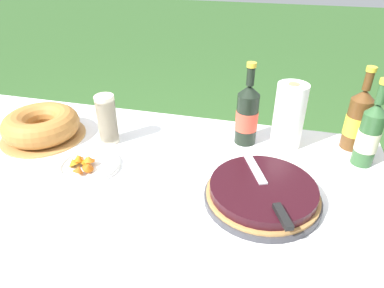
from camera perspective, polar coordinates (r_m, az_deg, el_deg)
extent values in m
cube|color=brown|center=(1.19, -12.25, -5.43)|extent=(1.77, 0.91, 0.03)
cylinder|color=brown|center=(2.06, -27.53, -2.55)|extent=(0.06, 0.06, 0.63)
cylinder|color=brown|center=(1.64, 23.65, -10.67)|extent=(0.06, 0.06, 0.63)
cube|color=white|center=(1.17, -12.35, -4.65)|extent=(1.78, 0.92, 0.00)
cube|color=white|center=(1.56, -5.06, 3.28)|extent=(1.78, 0.01, 0.10)
cylinder|color=#38383D|center=(1.05, 11.56, -8.75)|extent=(0.34, 0.34, 0.02)
cylinder|color=#B78447|center=(1.04, 11.65, -8.11)|extent=(0.33, 0.33, 0.01)
cylinder|color=black|center=(1.03, 11.76, -7.29)|extent=(0.31, 0.31, 0.03)
cube|color=silver|center=(1.09, 10.18, -3.56)|extent=(0.10, 0.18, 0.00)
cube|color=black|center=(0.92, 14.89, -11.58)|extent=(0.06, 0.09, 0.01)
cylinder|color=#B78447|center=(1.46, -23.43, 1.22)|extent=(0.32, 0.32, 0.01)
torus|color=#AD7033|center=(1.44, -23.85, 2.98)|extent=(0.29, 0.29, 0.10)
cylinder|color=beige|center=(1.33, -13.72, 2.22)|extent=(0.07, 0.07, 0.09)
cylinder|color=beige|center=(1.32, -13.79, 2.72)|extent=(0.07, 0.07, 0.09)
cylinder|color=beige|center=(1.32, -13.86, 3.21)|extent=(0.07, 0.07, 0.09)
cylinder|color=beige|center=(1.31, -13.93, 3.71)|extent=(0.07, 0.07, 0.09)
cylinder|color=beige|center=(1.30, -14.00, 4.22)|extent=(0.07, 0.07, 0.09)
cylinder|color=beige|center=(1.30, -14.07, 4.73)|extent=(0.07, 0.07, 0.09)
cylinder|color=beige|center=(1.29, -14.15, 5.25)|extent=(0.07, 0.07, 0.09)
cylinder|color=beige|center=(1.29, -14.22, 5.77)|extent=(0.07, 0.07, 0.09)
torus|color=beige|center=(1.27, -14.50, 7.70)|extent=(0.07, 0.07, 0.01)
cylinder|color=#2D562D|center=(1.28, 27.24, 0.68)|extent=(0.07, 0.07, 0.19)
cylinder|color=beige|center=(1.28, 27.20, 0.53)|extent=(0.07, 0.07, 0.07)
cone|color=#2D562D|center=(1.23, 28.48, 5.18)|extent=(0.07, 0.07, 0.04)
cylinder|color=#2D562D|center=(1.22, 29.08, 7.31)|extent=(0.03, 0.03, 0.06)
cylinder|color=brown|center=(1.37, 25.70, 3.00)|extent=(0.08, 0.08, 0.19)
cylinder|color=yellow|center=(1.37, 25.66, 2.86)|extent=(0.08, 0.08, 0.07)
cone|color=brown|center=(1.32, 26.81, 7.33)|extent=(0.08, 0.08, 0.04)
cylinder|color=brown|center=(1.31, 27.34, 9.34)|extent=(0.03, 0.03, 0.06)
cylinder|color=gold|center=(1.29, 27.77, 10.99)|extent=(0.03, 0.03, 0.02)
cylinder|color=black|center=(1.28, 9.10, 4.12)|extent=(0.08, 0.08, 0.19)
cylinder|color=#E54C38|center=(1.28, 9.08, 3.97)|extent=(0.08, 0.08, 0.07)
cone|color=black|center=(1.23, 9.54, 8.86)|extent=(0.08, 0.08, 0.04)
cylinder|color=black|center=(1.22, 9.75, 11.06)|extent=(0.03, 0.03, 0.06)
cylinder|color=gold|center=(1.20, 9.92, 12.87)|extent=(0.03, 0.03, 0.02)
cylinder|color=white|center=(1.21, -16.69, -3.71)|extent=(0.20, 0.20, 0.01)
torus|color=white|center=(1.21, -16.75, -3.39)|extent=(0.20, 0.20, 0.01)
cone|color=#C37212|center=(1.20, -17.16, -2.54)|extent=(0.05, 0.05, 0.03)
cone|color=#B3661A|center=(1.23, -18.46, -2.10)|extent=(0.05, 0.04, 0.03)
cone|color=#C85C19|center=(1.16, -18.38, -4.01)|extent=(0.05, 0.05, 0.04)
cone|color=#C9620C|center=(1.21, -18.29, -2.27)|extent=(0.04, 0.04, 0.03)
cone|color=#BD4B0F|center=(1.19, -16.87, -2.61)|extent=(0.05, 0.05, 0.04)
cone|color=#BE5712|center=(1.16, -16.91, -3.58)|extent=(0.05, 0.05, 0.03)
cone|color=#AC6B19|center=(1.19, -16.85, -2.44)|extent=(0.04, 0.04, 0.03)
cone|color=#CA680D|center=(1.20, -17.22, -2.84)|extent=(0.06, 0.05, 0.04)
cone|color=#B76F13|center=(1.21, -19.18, -2.82)|extent=(0.05, 0.05, 0.04)
cylinder|color=white|center=(1.28, 15.86, 4.54)|extent=(0.11, 0.11, 0.24)
cylinder|color=#9E7A56|center=(1.24, 16.66, 9.55)|extent=(0.04, 0.04, 0.00)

